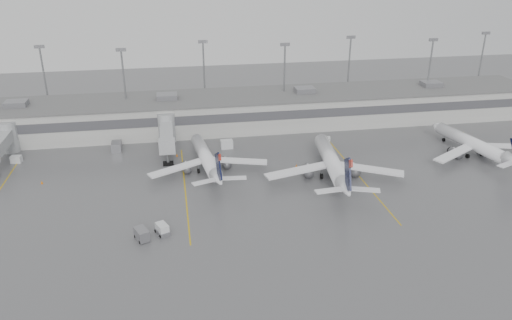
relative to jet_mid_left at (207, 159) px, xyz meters
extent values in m
plane|color=#545457|center=(12.60, -31.49, -2.79)|extent=(260.00, 260.00, 0.00)
cube|color=#ACACA7|center=(12.60, 26.51, 1.21)|extent=(150.00, 16.00, 8.00)
cube|color=#47474C|center=(12.60, 18.46, 2.21)|extent=(150.00, 0.15, 2.20)
cube|color=#606060|center=(12.60, 26.51, 5.26)|extent=(152.00, 17.00, 0.30)
cube|color=slate|center=(-42.40, 26.51, 6.01)|extent=(5.00, 4.00, 1.30)
cube|color=slate|center=(62.60, 26.51, 6.01)|extent=(5.00, 4.00, 1.30)
cylinder|color=gray|center=(-37.40, 36.01, 7.21)|extent=(0.44, 0.44, 20.00)
cube|color=slate|center=(-37.40, 36.01, 17.41)|extent=(2.40, 0.50, 0.80)
cylinder|color=gray|center=(-17.40, 28.51, 7.21)|extent=(0.44, 0.44, 20.00)
cube|color=slate|center=(-17.40, 28.51, 17.41)|extent=(2.40, 0.50, 0.80)
cylinder|color=gray|center=(2.60, 36.01, 7.21)|extent=(0.44, 0.44, 20.00)
cube|color=slate|center=(2.60, 36.01, 17.41)|extent=(2.40, 0.50, 0.80)
cylinder|color=gray|center=(22.60, 28.51, 7.21)|extent=(0.44, 0.44, 20.00)
cube|color=slate|center=(22.60, 28.51, 17.41)|extent=(2.40, 0.50, 0.80)
cylinder|color=gray|center=(42.60, 36.01, 7.21)|extent=(0.44, 0.44, 20.00)
cube|color=slate|center=(42.60, 36.01, 17.41)|extent=(2.40, 0.50, 0.80)
cylinder|color=gray|center=(62.60, 28.51, 7.21)|extent=(0.44, 0.44, 20.00)
cube|color=slate|center=(62.60, 28.51, 17.41)|extent=(2.40, 0.50, 0.80)
cylinder|color=gray|center=(82.60, 36.01, 7.21)|extent=(0.44, 0.44, 20.00)
cube|color=slate|center=(82.60, 36.01, 17.41)|extent=(2.40, 0.50, 0.80)
cylinder|color=#989A9C|center=(-42.90, 18.51, 0.71)|extent=(4.00, 4.00, 7.00)
cube|color=#989A9C|center=(-42.90, 12.01, 1.51)|extent=(2.80, 13.00, 2.60)
cylinder|color=#989A9C|center=(-7.90, 18.51, 0.71)|extent=(4.00, 4.00, 7.00)
cube|color=#989A9C|center=(-7.90, 12.01, 1.51)|extent=(2.80, 13.00, 2.60)
cube|color=#989A9C|center=(-7.90, 4.51, 1.51)|extent=(3.40, 2.40, 3.00)
cylinder|color=gray|center=(-7.90, 4.51, -1.39)|extent=(0.70, 0.70, 2.80)
cube|color=black|center=(-7.90, 4.51, -2.44)|extent=(2.20, 1.20, 0.70)
cube|color=gold|center=(-4.90, -7.49, -2.78)|extent=(0.25, 40.00, 0.01)
cube|color=gold|center=(30.10, -7.49, -2.78)|extent=(0.25, 40.00, 0.01)
cylinder|color=white|center=(-0.16, 1.33, -0.06)|extent=(5.09, 20.22, 2.73)
cone|color=white|center=(-1.50, 12.54, -0.06)|extent=(3.02, 2.86, 2.73)
cone|color=white|center=(1.28, -10.70, 0.31)|extent=(3.25, 4.85, 2.73)
cube|color=white|center=(-6.19, -1.96, -0.78)|extent=(11.74, 7.12, 0.32)
cube|color=white|center=(6.47, -0.45, -0.78)|extent=(12.08, 4.62, 0.32)
cube|color=black|center=(1.33, -11.15, 2.95)|extent=(0.88, 5.13, 5.96)
cube|color=maroon|center=(1.47, -12.33, 5.32)|extent=(0.49, 1.86, 1.73)
cylinder|color=black|center=(-1.13, 9.47, -2.38)|extent=(0.41, 0.85, 0.82)
cylinder|color=black|center=(-1.84, -0.71, -2.29)|extent=(0.53, 1.04, 1.00)
cylinder|color=black|center=(1.96, -0.25, -2.29)|extent=(0.53, 1.04, 1.00)
cylinder|color=white|center=(24.64, -5.83, 0.28)|extent=(5.70, 22.72, 3.07)
cone|color=white|center=(26.13, 6.77, 0.28)|extent=(3.39, 3.21, 3.07)
cone|color=white|center=(23.03, -19.35, 0.69)|extent=(3.65, 5.44, 3.07)
cube|color=white|center=(17.19, -7.84, -0.54)|extent=(13.57, 5.20, 0.36)
cube|color=white|center=(31.41, -9.52, -0.54)|extent=(13.20, 7.99, 0.36)
cube|color=black|center=(22.97, -19.86, 3.66)|extent=(0.98, 5.76, 6.69)
cube|color=maroon|center=(22.82, -21.18, 6.32)|extent=(0.55, 2.09, 1.94)
cylinder|color=black|center=(25.72, 3.31, -2.33)|extent=(0.46, 0.96, 0.92)
cylinder|color=black|center=(22.26, -7.61, -2.23)|extent=(0.59, 1.17, 1.13)
cylinder|color=black|center=(26.53, -8.12, -2.23)|extent=(0.59, 1.17, 1.13)
cylinder|color=white|center=(58.46, -0.84, -0.02)|extent=(6.37, 20.48, 2.77)
cone|color=white|center=(56.40, 10.42, -0.02)|extent=(3.19, 3.04, 2.77)
cube|color=white|center=(52.56, -4.54, -0.76)|extent=(11.70, 7.81, 0.32)
cube|color=white|center=(65.28, -2.23, -0.76)|extent=(12.21, 3.98, 0.32)
cylinder|color=black|center=(56.97, 7.33, -2.37)|extent=(0.47, 0.88, 0.83)
cylinder|color=black|center=(56.88, -3.01, -2.28)|extent=(0.59, 1.07, 1.02)
cylinder|color=black|center=(60.69, -2.31, -2.28)|extent=(0.59, 1.07, 1.02)
cube|color=silver|center=(-9.17, -23.23, -1.90)|extent=(2.31, 2.77, 1.78)
cube|color=slate|center=(-9.17, -23.23, -2.44)|extent=(2.65, 3.21, 0.69)
cylinder|color=black|center=(-10.29, -22.65, -2.51)|extent=(0.42, 0.59, 0.55)
cylinder|color=black|center=(-8.85, -22.01, -2.51)|extent=(0.42, 0.59, 0.55)
cylinder|color=black|center=(-9.50, -24.45, -2.51)|extent=(0.42, 0.59, 0.55)
cylinder|color=black|center=(-8.05, -23.82, -2.51)|extent=(0.42, 0.59, 0.55)
cube|color=slate|center=(-12.37, -24.43, -1.79)|extent=(2.71, 3.35, 1.78)
cylinder|color=black|center=(-13.47, -23.77, -2.50)|extent=(0.45, 0.63, 0.59)
cylinder|color=black|center=(-11.28, -25.09, -2.50)|extent=(0.45, 0.63, 0.59)
cube|color=silver|center=(-40.05, 11.42, -2.02)|extent=(2.35, 1.75, 1.53)
cube|color=silver|center=(5.48, 11.90, -1.82)|extent=(2.80, 1.92, 1.94)
cube|color=silver|center=(28.45, 10.51, -1.91)|extent=(2.84, 2.28, 1.76)
cube|color=slate|center=(-19.34, 14.52, -1.73)|extent=(2.17, 3.42, 2.12)
cone|color=orange|center=(-32.47, -0.45, -2.46)|extent=(0.42, 0.42, 0.66)
cone|color=orange|center=(-5.98, 8.97, -2.45)|extent=(0.42, 0.42, 0.67)
cone|color=orange|center=(18.60, -1.47, -2.39)|extent=(0.50, 0.50, 0.80)
cone|color=orange|center=(55.09, 0.11, -2.49)|extent=(0.38, 0.38, 0.60)
camera|label=1|loc=(-6.17, -94.27, 40.18)|focal=35.00mm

